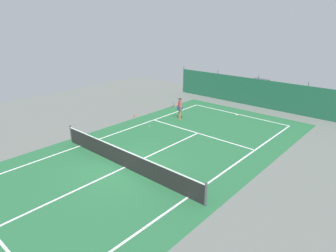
# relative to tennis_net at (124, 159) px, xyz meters

# --- Properties ---
(ground_plane) EXTENTS (36.00, 36.00, 0.00)m
(ground_plane) POSITION_rel_tennis_net_xyz_m (0.00, 0.00, -0.51)
(ground_plane) COLOR slate
(court_surface) EXTENTS (11.02, 26.60, 0.01)m
(court_surface) POSITION_rel_tennis_net_xyz_m (0.00, 0.00, -0.51)
(court_surface) COLOR #236038
(court_surface) RESTS_ON ground
(tennis_net) EXTENTS (10.12, 0.10, 1.10)m
(tennis_net) POSITION_rel_tennis_net_xyz_m (0.00, 0.00, 0.00)
(tennis_net) COLOR black
(tennis_net) RESTS_ON ground
(back_fence) EXTENTS (16.30, 0.98, 2.70)m
(back_fence) POSITION_rel_tennis_net_xyz_m (-0.00, 15.49, 0.16)
(back_fence) COLOR #195138
(back_fence) RESTS_ON ground
(tennis_player) EXTENTS (0.86, 0.62, 1.64)m
(tennis_player) POSITION_rel_tennis_net_xyz_m (-2.74, 7.82, 0.45)
(tennis_player) COLOR #9E7051
(tennis_player) RESTS_ON ground
(tennis_ball_near_player) EXTENTS (0.07, 0.07, 0.07)m
(tennis_ball_near_player) POSITION_rel_tennis_net_xyz_m (-3.32, 5.13, -0.48)
(tennis_ball_near_player) COLOR #CCDB33
(tennis_ball_near_player) RESTS_ON ground
(parked_car) EXTENTS (2.23, 4.31, 1.68)m
(parked_car) POSITION_rel_tennis_net_xyz_m (-1.43, 18.13, 0.33)
(parked_car) COLOR black
(parked_car) RESTS_ON ground
(water_bottle) EXTENTS (0.08, 0.08, 0.24)m
(water_bottle) POSITION_rel_tennis_net_xyz_m (-5.73, 5.87, -0.39)
(water_bottle) COLOR #D84C38
(water_bottle) RESTS_ON ground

